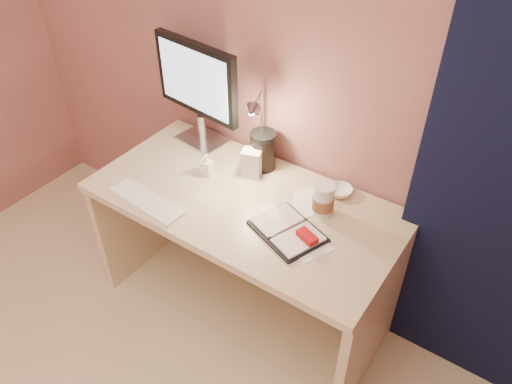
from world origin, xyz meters
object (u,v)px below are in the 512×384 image
Objects in this scene: coffee_cup at (323,201)px; clear_cup at (284,201)px; bowl at (340,191)px; dark_jar at (263,152)px; monitor at (198,85)px; product_box at (252,163)px; lotion_bottle at (207,164)px; planner at (289,231)px; desk at (254,227)px; keyboard at (147,201)px; desk_lamp at (244,122)px.

clear_cup is (-0.14, -0.09, -0.01)m from coffee_cup.
bowl is 0.41m from dark_jar.
monitor is 0.45m from dark_jar.
monitor reaches higher than clear_cup.
coffee_cup is at bearing -3.43° from monitor.
dark_jar is at bearing 65.95° from product_box.
bowl is 0.66× the size of dark_jar.
dark_jar reaches higher than bowl.
lotion_bottle is at bearing -174.06° from coffee_cup.
product_box reaches higher than clear_cup.
monitor is 1.53× the size of planner.
bowl is at bearing 3.09° from dark_jar.
coffee_cup reaches higher than desk.
keyboard is 0.56m from desk_lamp.
desk is 0.44m from coffee_cup.
monitor reaches higher than product_box.
planner is 2.05× the size of dark_jar.
keyboard is 0.33m from lotion_bottle.
product_box reaches higher than planner.
clear_cup is 0.30m from product_box.
planner is at bearing -17.38° from monitor.
product_box is (-0.27, 0.14, 0.00)m from clear_cup.
bowl is 0.29× the size of desk_lamp.
clear_cup reaches higher than bowl.
desk_lamp is at bearing 72.85° from keyboard.
product_box is at bearing 172.03° from coffee_cup.
planner reaches higher than bowl.
monitor reaches higher than dark_jar.
desk is 3.67× the size of keyboard.
desk is at bearing -68.84° from product_box.
planner is at bearing -51.79° from product_box.
desk is at bearing -68.81° from dark_jar.
planner is at bearing -105.38° from coffee_cup.
product_box reaches higher than desk.
desk_lamp is (-0.48, -0.06, 0.22)m from bowl.
product_box is 0.35× the size of desk_lamp.
clear_cup is (0.19, -0.05, 0.29)m from desk.
lotion_bottle is (-0.25, -0.02, 0.28)m from desk.
keyboard is at bearing -135.51° from desk.
coffee_cup is at bearing -30.48° from desk_lamp.
desk_lamp is at bearing -173.08° from bowl.
dark_jar is at bearing 5.76° from monitor.
clear_cup is 0.42m from desk_lamp.
desk_lamp reaches higher than bowl.
keyboard is 0.99× the size of desk_lamp.
desk is 0.53m from keyboard.
monitor is 4.77× the size of bowl.
product_box is (0.18, 0.12, 0.01)m from lotion_bottle.
desk is 8.23× the size of dark_jar.
coffee_cup is 0.16m from clear_cup.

